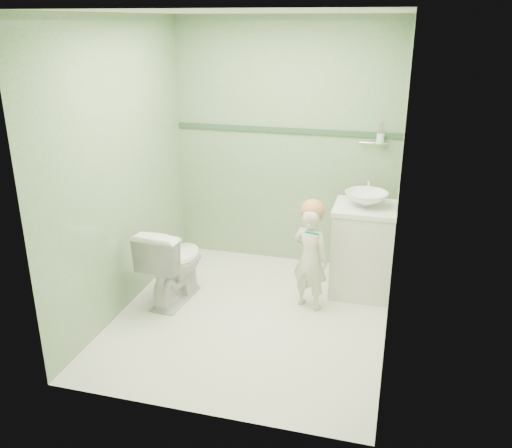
% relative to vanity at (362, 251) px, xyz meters
% --- Properties ---
extents(ground, '(2.50, 2.50, 0.00)m').
position_rel_vanity_xyz_m(ground, '(-0.84, -0.70, -0.40)').
color(ground, white).
rests_on(ground, ground).
extents(room_shell, '(2.50, 2.54, 2.40)m').
position_rel_vanity_xyz_m(room_shell, '(-0.84, -0.70, 0.80)').
color(room_shell, '#7BA373').
rests_on(room_shell, ground).
extents(trim_stripe, '(2.20, 0.02, 0.05)m').
position_rel_vanity_xyz_m(trim_stripe, '(-0.84, 0.54, 0.95)').
color(trim_stripe, '#33523B').
rests_on(trim_stripe, room_shell).
extents(vanity, '(0.52, 0.50, 0.80)m').
position_rel_vanity_xyz_m(vanity, '(0.00, 0.00, 0.00)').
color(vanity, silver).
rests_on(vanity, ground).
extents(counter, '(0.54, 0.52, 0.04)m').
position_rel_vanity_xyz_m(counter, '(0.00, 0.00, 0.41)').
color(counter, white).
rests_on(counter, vanity).
extents(basin, '(0.37, 0.37, 0.13)m').
position_rel_vanity_xyz_m(basin, '(0.00, 0.00, 0.49)').
color(basin, white).
rests_on(basin, counter).
extents(faucet, '(0.03, 0.13, 0.18)m').
position_rel_vanity_xyz_m(faucet, '(0.00, 0.19, 0.57)').
color(faucet, silver).
rests_on(faucet, counter).
extents(cup_holder, '(0.26, 0.07, 0.21)m').
position_rel_vanity_xyz_m(cup_holder, '(0.05, 0.48, 0.93)').
color(cup_holder, silver).
rests_on(cup_holder, room_shell).
extents(toilet, '(0.46, 0.73, 0.71)m').
position_rel_vanity_xyz_m(toilet, '(-1.58, -0.58, -0.04)').
color(toilet, white).
rests_on(toilet, ground).
extents(toddler, '(0.39, 0.32, 0.91)m').
position_rel_vanity_xyz_m(toddler, '(-0.40, -0.40, 0.05)').
color(toddler, beige).
rests_on(toddler, ground).
extents(hair_cap, '(0.20, 0.20, 0.20)m').
position_rel_vanity_xyz_m(hair_cap, '(-0.40, -0.37, 0.47)').
color(hair_cap, '#C27E51').
rests_on(hair_cap, toddler).
extents(teal_toothbrush, '(0.11, 0.14, 0.08)m').
position_rel_vanity_xyz_m(teal_toothbrush, '(-0.38, -0.54, 0.35)').
color(teal_toothbrush, '#07827E').
rests_on(teal_toothbrush, toddler).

